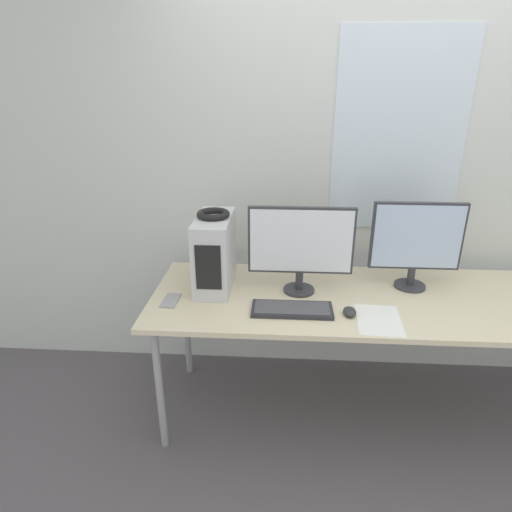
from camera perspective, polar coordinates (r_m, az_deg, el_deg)
The scene contains 11 objects.
ground_plane at distance 2.53m, azimuth 17.02°, elevation -25.36°, with size 14.00×14.00×0.00m, color #565156.
wall_back at distance 2.70m, azimuth 15.98°, elevation 11.07°, with size 8.00×0.07×2.70m.
desk at distance 2.41m, azimuth 16.90°, elevation -6.22°, with size 2.50×0.81×0.77m.
pc_tower at distance 2.35m, azimuth -5.52°, elevation 0.52°, with size 0.19×0.43×0.40m.
headphones at distance 2.28m, azimuth -5.72°, elevation 5.59°, with size 0.17×0.17×0.03m.
monitor_main at distance 2.25m, azimuth 5.99°, elevation 1.47°, with size 0.55×0.17×0.48m.
monitor_right_near at distance 2.44m, azimuth 20.59°, elevation 1.86°, with size 0.48×0.17×0.49m.
keyboard at distance 2.15m, azimuth 4.82°, elevation -7.10°, with size 0.40×0.16×0.02m.
mouse at distance 2.16m, azimuth 12.37°, elevation -7.27°, with size 0.06×0.09×0.03m.
cell_phone at distance 2.28m, azimuth -11.31°, elevation -5.84°, with size 0.08×0.15×0.01m.
paper_sheet_left at distance 2.16m, azimuth 16.05°, elevation -8.17°, with size 0.23×0.31×0.00m.
Camera 1 is at (-0.57, -1.66, 1.83)m, focal length 30.00 mm.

